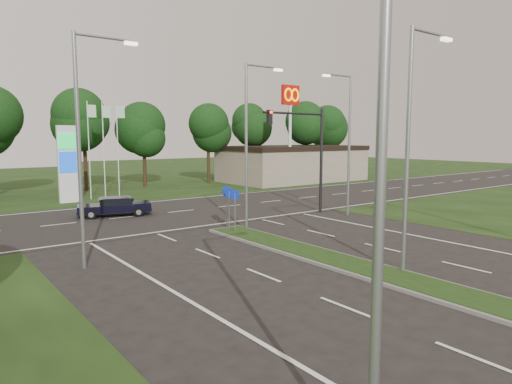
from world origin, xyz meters
TOP-DOWN VIEW (x-y plane):
  - verge_far at (0.00, 55.00)m, footprint 160.00×50.00m
  - cross_road at (0.00, 24.00)m, footprint 160.00×12.00m
  - median_kerb at (0.00, 4.00)m, footprint 2.00×26.00m
  - commercial_building at (22.00, 36.00)m, footprint 16.00×9.00m
  - streetlight_median_near at (1.00, 6.00)m, footprint 2.53×0.22m
  - streetlight_median_far at (1.00, 16.00)m, footprint 2.53×0.22m
  - streetlight_left_near at (-8.30, 0.00)m, footprint 2.53×0.22m
  - streetlight_left_far at (-8.30, 14.00)m, footprint 2.53×0.22m
  - streetlight_right_far at (8.80, 16.00)m, footprint 2.53×0.22m
  - traffic_signal at (7.19, 18.00)m, footprint 5.10×0.42m
  - median_signs at (0.00, 16.40)m, footprint 1.16×1.76m
  - gas_pylon at (-3.79, 33.05)m, footprint 5.80×1.26m
  - mcdonalds_sign at (18.00, 31.97)m, footprint 2.20×0.47m
  - treeline_far at (0.10, 39.93)m, footprint 6.00×6.00m
  - navy_sedan at (-3.31, 24.89)m, footprint 4.82×3.05m

SIDE VIEW (x-z plane):
  - verge_far at x=0.00m, z-range -0.01..0.01m
  - cross_road at x=0.00m, z-range -0.01..0.01m
  - median_kerb at x=0.00m, z-range 0.00..0.12m
  - navy_sedan at x=-3.31m, z-range 0.05..1.28m
  - median_signs at x=0.00m, z-range 0.52..2.90m
  - commercial_building at x=22.00m, z-range 0.00..4.00m
  - gas_pylon at x=-3.79m, z-range -0.80..7.20m
  - traffic_signal at x=7.19m, z-range 1.15..8.15m
  - streetlight_median_near at x=1.00m, z-range 0.58..9.58m
  - streetlight_median_far at x=1.00m, z-range 0.58..9.58m
  - streetlight_left_near at x=-8.30m, z-range 0.58..9.58m
  - streetlight_left_far at x=-8.30m, z-range 0.58..9.58m
  - streetlight_right_far at x=8.80m, z-range 0.58..9.58m
  - treeline_far at x=0.10m, z-range 1.88..11.78m
  - mcdonalds_sign at x=18.00m, z-range 2.79..13.19m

